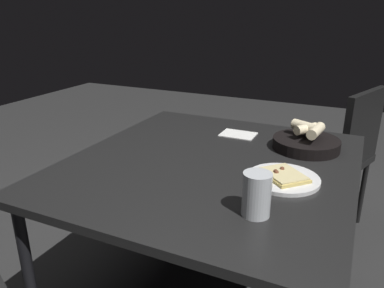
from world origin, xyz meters
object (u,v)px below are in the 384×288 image
object	(u,v)px
beer_glass	(256,197)
chair_near	(337,150)
pizza_plate	(283,178)
bread_basket	(307,142)
dining_table	(211,173)

from	to	relation	value
beer_glass	chair_near	size ratio (longest dim) A/B	0.15
pizza_plate	beer_glass	size ratio (longest dim) A/B	1.91
pizza_plate	chair_near	size ratio (longest dim) A/B	0.29
beer_glass	pizza_plate	bearing A→B (deg)	84.71
bread_basket	chair_near	world-z (taller)	chair_near
pizza_plate	bread_basket	distance (m)	0.35
bread_basket	beer_glass	distance (m)	0.61
beer_glass	chair_near	distance (m)	1.24
dining_table	bread_basket	xyz separation A→B (m)	(0.32, 0.29, 0.08)
dining_table	beer_glass	size ratio (longest dim) A/B	8.85
dining_table	chair_near	distance (m)	0.99
beer_glass	chair_near	world-z (taller)	chair_near
bread_basket	dining_table	bearing A→B (deg)	-137.09
pizza_plate	beer_glass	world-z (taller)	beer_glass
pizza_plate	beer_glass	bearing A→B (deg)	-95.29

